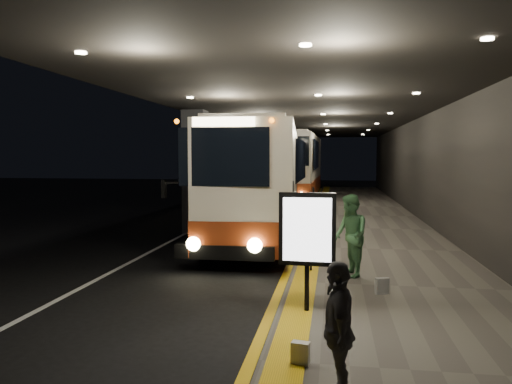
% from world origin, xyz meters
% --- Properties ---
extents(ground, '(90.00, 90.00, 0.00)m').
position_xyz_m(ground, '(0.00, 0.00, 0.00)').
color(ground, black).
extents(lane_line_white, '(0.12, 50.00, 0.01)m').
position_xyz_m(lane_line_white, '(-1.80, 5.00, 0.01)').
color(lane_line_white, silver).
rests_on(lane_line_white, ground).
extents(kerb_stripe_yellow, '(0.18, 50.00, 0.01)m').
position_xyz_m(kerb_stripe_yellow, '(2.35, 5.00, 0.01)').
color(kerb_stripe_yellow, gold).
rests_on(kerb_stripe_yellow, ground).
extents(sidewalk, '(4.50, 50.00, 0.15)m').
position_xyz_m(sidewalk, '(4.75, 5.00, 0.07)').
color(sidewalk, '#514C44').
rests_on(sidewalk, ground).
extents(tactile_strip, '(0.50, 50.00, 0.01)m').
position_xyz_m(tactile_strip, '(2.85, 5.00, 0.16)').
color(tactile_strip, gold).
rests_on(tactile_strip, sidewalk).
extents(terminal_wall, '(0.10, 50.00, 6.00)m').
position_xyz_m(terminal_wall, '(7.00, 5.00, 3.00)').
color(terminal_wall, black).
rests_on(terminal_wall, ground).
extents(support_columns, '(0.80, 24.80, 4.40)m').
position_xyz_m(support_columns, '(-1.50, 4.00, 2.20)').
color(support_columns, black).
rests_on(support_columns, ground).
extents(canopy, '(9.00, 50.00, 0.40)m').
position_xyz_m(canopy, '(2.50, 5.00, 4.60)').
color(canopy, black).
rests_on(canopy, support_columns).
extents(coach_main, '(3.17, 11.87, 3.67)m').
position_xyz_m(coach_main, '(0.93, 3.57, 1.76)').
color(coach_main, beige).
rests_on(coach_main, ground).
extents(coach_second, '(2.85, 12.90, 4.05)m').
position_xyz_m(coach_second, '(1.02, 18.25, 1.94)').
color(coach_second, beige).
rests_on(coach_second, ground).
extents(passenger_boarding, '(0.47, 0.62, 1.51)m').
position_xyz_m(passenger_boarding, '(2.80, 0.69, 0.90)').
color(passenger_boarding, '#CA645E').
rests_on(passenger_boarding, sidewalk).
extents(passenger_waiting_green, '(0.79, 1.00, 1.80)m').
position_xyz_m(passenger_waiting_green, '(3.79, -2.50, 1.05)').
color(passenger_waiting_green, '#417547').
rests_on(passenger_waiting_green, sidewalk).
extents(passenger_waiting_grey, '(0.52, 0.92, 1.51)m').
position_xyz_m(passenger_waiting_grey, '(3.49, -8.13, 0.91)').
color(passenger_waiting_grey, '#525056').
rests_on(passenger_waiting_grey, sidewalk).
extents(bag_polka, '(0.28, 0.20, 0.31)m').
position_xyz_m(bag_polka, '(4.36, -3.83, 0.30)').
color(bag_polka, black).
rests_on(bag_polka, sidewalk).
extents(bag_plain, '(0.24, 0.17, 0.28)m').
position_xyz_m(bag_plain, '(3.04, -7.28, 0.29)').
color(bag_plain, silver).
rests_on(bag_plain, sidewalk).
extents(info_sign, '(0.95, 0.16, 2.01)m').
position_xyz_m(info_sign, '(3.00, -5.11, 1.51)').
color(info_sign, black).
rests_on(info_sign, sidewalk).
extents(stanchion_post, '(0.05, 0.05, 1.01)m').
position_xyz_m(stanchion_post, '(2.94, -2.11, 0.65)').
color(stanchion_post, black).
rests_on(stanchion_post, sidewalk).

